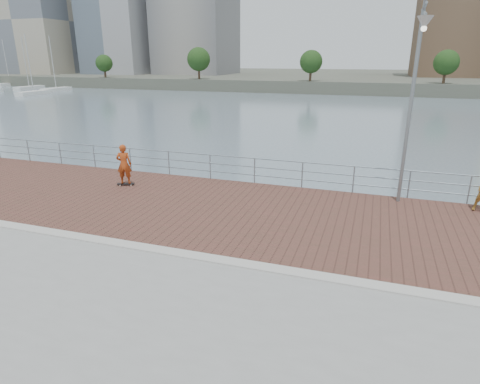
% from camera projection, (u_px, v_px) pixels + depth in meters
% --- Properties ---
extents(water, '(400.00, 400.00, 0.00)m').
position_uv_depth(water, '(218.00, 323.00, 11.37)').
color(water, slate).
rests_on(water, ground).
extents(brick_lane, '(40.00, 6.80, 0.02)m').
position_uv_depth(brick_lane, '(255.00, 213.00, 13.97)').
color(brick_lane, brown).
rests_on(brick_lane, seawall).
extents(curb, '(40.00, 0.40, 0.06)m').
position_uv_depth(curb, '(216.00, 259.00, 10.73)').
color(curb, '#B7B5AD').
rests_on(curb, seawall).
extents(far_shore, '(320.00, 95.00, 2.50)m').
position_uv_depth(far_shore, '(367.00, 78.00, 120.99)').
color(far_shore, '#4C5142').
rests_on(far_shore, ground).
extents(guardrail, '(39.06, 0.06, 1.13)m').
position_uv_depth(guardrail, '(278.00, 170.00, 16.80)').
color(guardrail, '#8C9EA8').
rests_on(guardrail, brick_lane).
extents(street_lamp, '(0.49, 1.42, 6.71)m').
position_uv_depth(street_lamp, '(417.00, 70.00, 13.17)').
color(street_lamp, gray).
rests_on(street_lamp, brick_lane).
extents(skateboard, '(0.73, 0.43, 0.08)m').
position_uv_depth(skateboard, '(126.00, 184.00, 16.96)').
color(skateboard, black).
rests_on(skateboard, brick_lane).
extents(skateboarder, '(0.71, 0.60, 1.67)m').
position_uv_depth(skateboarder, '(124.00, 164.00, 16.69)').
color(skateboarder, '#AE4017').
rests_on(skateboarder, skateboard).
extents(shoreline_trees, '(144.59, 5.19, 6.92)m').
position_uv_depth(shoreline_trees, '(438.00, 61.00, 74.33)').
color(shoreline_trees, '#473323').
rests_on(shoreline_trees, far_shore).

